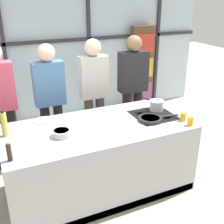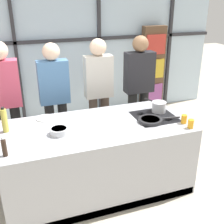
{
  "view_description": "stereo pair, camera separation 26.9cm",
  "coord_description": "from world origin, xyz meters",
  "px_view_note": "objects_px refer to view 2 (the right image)",
  "views": [
    {
      "loc": [
        -1.08,
        -2.8,
        2.34
      ],
      "look_at": [
        0.23,
        0.1,
        0.99
      ],
      "focal_mm": 45.0,
      "sensor_mm": 36.0,
      "label": 1
    },
    {
      "loc": [
        -0.83,
        -2.9,
        2.34
      ],
      "look_at": [
        0.23,
        0.1,
        0.99
      ],
      "focal_mm": 45.0,
      "sensor_mm": 36.0,
      "label": 2
    }
  ],
  "objects_px": {
    "pepper_grinder": "(4,147)",
    "white_plate": "(45,118)",
    "spectator_far_left": "(5,97)",
    "frying_pan": "(151,120)",
    "mixing_bowl": "(59,131)",
    "juice_glass_near": "(191,124)",
    "spectator_center_left": "(55,94)",
    "spectator_center_right": "(99,88)",
    "juice_glass_far": "(184,119)",
    "spectator_far_right": "(139,84)",
    "oil_bottle": "(4,120)",
    "saucepan": "(159,107)"
  },
  "relations": [
    {
      "from": "spectator_center_right",
      "to": "frying_pan",
      "type": "height_order",
      "value": "spectator_center_right"
    },
    {
      "from": "spectator_center_left",
      "to": "white_plate",
      "type": "height_order",
      "value": "spectator_center_left"
    },
    {
      "from": "mixing_bowl",
      "to": "oil_bottle",
      "type": "xyz_separation_m",
      "value": [
        -0.56,
        0.26,
        0.1
      ]
    },
    {
      "from": "spectator_far_left",
      "to": "frying_pan",
      "type": "xyz_separation_m",
      "value": [
        1.66,
        -1.12,
        -0.12
      ]
    },
    {
      "from": "spectator_center_right",
      "to": "white_plate",
      "type": "xyz_separation_m",
      "value": [
        -0.88,
        -0.59,
        -0.11
      ]
    },
    {
      "from": "saucepan",
      "to": "juice_glass_near",
      "type": "xyz_separation_m",
      "value": [
        0.12,
        -0.56,
        -0.02
      ]
    },
    {
      "from": "oil_bottle",
      "to": "juice_glass_far",
      "type": "height_order",
      "value": "oil_bottle"
    },
    {
      "from": "spectator_center_left",
      "to": "white_plate",
      "type": "bearing_deg",
      "value": 69.98
    },
    {
      "from": "spectator_far_right",
      "to": "spectator_far_left",
      "type": "bearing_deg",
      "value": 0.0
    },
    {
      "from": "frying_pan",
      "to": "white_plate",
      "type": "bearing_deg",
      "value": 156.34
    },
    {
      "from": "white_plate",
      "to": "oil_bottle",
      "type": "distance_m",
      "value": 0.53
    },
    {
      "from": "pepper_grinder",
      "to": "spectator_far_right",
      "type": "bearing_deg",
      "value": 33.57
    },
    {
      "from": "spectator_center_left",
      "to": "white_plate",
      "type": "xyz_separation_m",
      "value": [
        -0.21,
        -0.59,
        -0.1
      ]
    },
    {
      "from": "pepper_grinder",
      "to": "spectator_center_left",
      "type": "bearing_deg",
      "value": 62.85
    },
    {
      "from": "spectator_center_right",
      "to": "oil_bottle",
      "type": "bearing_deg",
      "value": 30.71
    },
    {
      "from": "spectator_far_left",
      "to": "mixing_bowl",
      "type": "relative_size",
      "value": 8.63
    },
    {
      "from": "spectator_center_right",
      "to": "pepper_grinder",
      "type": "xyz_separation_m",
      "value": [
        -1.36,
        -1.34,
        -0.03
      ]
    },
    {
      "from": "spectator_center_left",
      "to": "spectator_far_right",
      "type": "height_order",
      "value": "spectator_far_right"
    },
    {
      "from": "spectator_center_right",
      "to": "frying_pan",
      "type": "xyz_separation_m",
      "value": [
        0.32,
        -1.12,
        -0.1
      ]
    },
    {
      "from": "white_plate",
      "to": "oil_bottle",
      "type": "bearing_deg",
      "value": -155.42
    },
    {
      "from": "spectator_center_left",
      "to": "spectator_center_right",
      "type": "xyz_separation_m",
      "value": [
        0.67,
        0.0,
        0.02
      ]
    },
    {
      "from": "juice_glass_near",
      "to": "frying_pan",
      "type": "bearing_deg",
      "value": 139.33
    },
    {
      "from": "spectator_far_right",
      "to": "juice_glass_far",
      "type": "xyz_separation_m",
      "value": [
        0.01,
        -1.28,
        -0.06
      ]
    },
    {
      "from": "frying_pan",
      "to": "mixing_bowl",
      "type": "distance_m",
      "value": 1.11
    },
    {
      "from": "pepper_grinder",
      "to": "spectator_center_right",
      "type": "bearing_deg",
      "value": 44.72
    },
    {
      "from": "spectator_far_right",
      "to": "oil_bottle",
      "type": "distance_m",
      "value": 2.17
    },
    {
      "from": "spectator_far_left",
      "to": "white_plate",
      "type": "height_order",
      "value": "spectator_far_left"
    },
    {
      "from": "spectator_center_right",
      "to": "mixing_bowl",
      "type": "relative_size",
      "value": 8.45
    },
    {
      "from": "frying_pan",
      "to": "juice_glass_near",
      "type": "height_order",
      "value": "juice_glass_near"
    },
    {
      "from": "spectator_far_left",
      "to": "pepper_grinder",
      "type": "distance_m",
      "value": 1.35
    },
    {
      "from": "white_plate",
      "to": "juice_glass_far",
      "type": "relative_size",
      "value": 2.2
    },
    {
      "from": "mixing_bowl",
      "to": "spectator_center_left",
      "type": "bearing_deg",
      "value": 83.52
    },
    {
      "from": "white_plate",
      "to": "juice_glass_near",
      "type": "distance_m",
      "value": 1.77
    },
    {
      "from": "spectator_center_right",
      "to": "mixing_bowl",
      "type": "height_order",
      "value": "spectator_center_right"
    },
    {
      "from": "spectator_far_right",
      "to": "mixing_bowl",
      "type": "xyz_separation_m",
      "value": [
        -1.46,
        -1.06,
        -0.07
      ]
    },
    {
      "from": "white_plate",
      "to": "pepper_grinder",
      "type": "bearing_deg",
      "value": -122.14
    },
    {
      "from": "spectator_center_left",
      "to": "oil_bottle",
      "type": "relative_size",
      "value": 5.8
    },
    {
      "from": "pepper_grinder",
      "to": "white_plate",
      "type": "bearing_deg",
      "value": 57.86
    },
    {
      "from": "frying_pan",
      "to": "pepper_grinder",
      "type": "bearing_deg",
      "value": -172.24
    },
    {
      "from": "white_plate",
      "to": "frying_pan",
      "type": "bearing_deg",
      "value": -23.66
    },
    {
      "from": "pepper_grinder",
      "to": "spectator_far_left",
      "type": "bearing_deg",
      "value": 89.09
    },
    {
      "from": "mixing_bowl",
      "to": "juice_glass_near",
      "type": "xyz_separation_m",
      "value": [
        1.47,
        -0.36,
        0.01
      ]
    },
    {
      "from": "mixing_bowl",
      "to": "juice_glass_near",
      "type": "relative_size",
      "value": 1.97
    },
    {
      "from": "frying_pan",
      "to": "juice_glass_near",
      "type": "distance_m",
      "value": 0.47
    },
    {
      "from": "pepper_grinder",
      "to": "juice_glass_far",
      "type": "relative_size",
      "value": 1.91
    },
    {
      "from": "saucepan",
      "to": "juice_glass_near",
      "type": "bearing_deg",
      "value": -78.3
    },
    {
      "from": "frying_pan",
      "to": "juice_glass_far",
      "type": "relative_size",
      "value": 5.06
    },
    {
      "from": "white_plate",
      "to": "juice_glass_near",
      "type": "relative_size",
      "value": 2.2
    },
    {
      "from": "spectator_center_left",
      "to": "juice_glass_far",
      "type": "bearing_deg",
      "value": 136.42
    },
    {
      "from": "frying_pan",
      "to": "spectator_center_right",
      "type": "bearing_deg",
      "value": 106.11
    }
  ]
}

